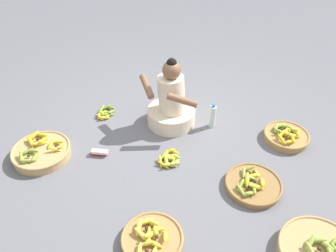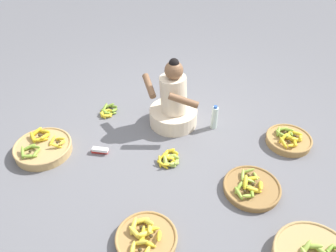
# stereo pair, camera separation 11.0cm
# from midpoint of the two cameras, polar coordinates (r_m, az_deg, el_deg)

# --- Properties ---
(ground_plane) EXTENTS (10.00, 10.00, 0.00)m
(ground_plane) POSITION_cam_midpoint_polar(r_m,az_deg,el_deg) (3.47, 1.46, -2.49)
(ground_plane) COLOR slate
(vendor_woman_front) EXTENTS (0.64, 0.52, 0.79)m
(vendor_woman_front) POSITION_cam_midpoint_polar(r_m,az_deg,el_deg) (3.55, 1.79, 3.73)
(vendor_woman_front) COLOR beige
(vendor_woman_front) RESTS_ON ground
(banana_basket_near_bicycle) EXTENTS (0.56, 0.56, 0.17)m
(banana_basket_near_bicycle) POSITION_cam_midpoint_polar(r_m,az_deg,el_deg) (3.51, -19.83, -3.54)
(banana_basket_near_bicycle) COLOR tan
(banana_basket_near_bicycle) RESTS_ON ground
(banana_basket_front_left) EXTENTS (0.48, 0.48, 0.14)m
(banana_basket_front_left) POSITION_cam_midpoint_polar(r_m,az_deg,el_deg) (2.66, -2.46, -18.71)
(banana_basket_front_left) COLOR #A87F47
(banana_basket_front_left) RESTS_ON ground
(banana_basket_back_center) EXTENTS (0.51, 0.51, 0.13)m
(banana_basket_back_center) POSITION_cam_midpoint_polar(r_m,az_deg,el_deg) (3.07, 15.16, -10.15)
(banana_basket_back_center) COLOR olive
(banana_basket_back_center) RESTS_ON ground
(banana_basket_back_right) EXTENTS (0.46, 0.46, 0.15)m
(banana_basket_back_right) POSITION_cam_midpoint_polar(r_m,az_deg,el_deg) (3.64, 20.81, -2.19)
(banana_basket_back_right) COLOR #A87F47
(banana_basket_back_right) RESTS_ON ground
(loose_bananas_front_right) EXTENTS (0.24, 0.28, 0.09)m
(loose_bananas_front_right) POSITION_cam_midpoint_polar(r_m,az_deg,el_deg) (3.23, 1.26, -5.63)
(loose_bananas_front_right) COLOR #9EB747
(loose_bananas_front_right) RESTS_ON ground
(loose_bananas_mid_left) EXTENTS (0.21, 0.27, 0.09)m
(loose_bananas_mid_left) POSITION_cam_midpoint_polar(r_m,az_deg,el_deg) (3.88, -9.42, 2.52)
(loose_bananas_mid_left) COLOR yellow
(loose_bananas_mid_left) RESTS_ON ground
(water_bottle) EXTENTS (0.07, 0.07, 0.28)m
(water_bottle) POSITION_cam_midpoint_polar(r_m,az_deg,el_deg) (3.60, 8.85, 1.43)
(water_bottle) COLOR silver
(water_bottle) RESTS_ON ground
(packet_carton_stack) EXTENTS (0.17, 0.07, 0.06)m
(packet_carton_stack) POSITION_cam_midpoint_polar(r_m,az_deg,el_deg) (3.37, -10.67, -4.14)
(packet_carton_stack) COLOR red
(packet_carton_stack) RESTS_ON ground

